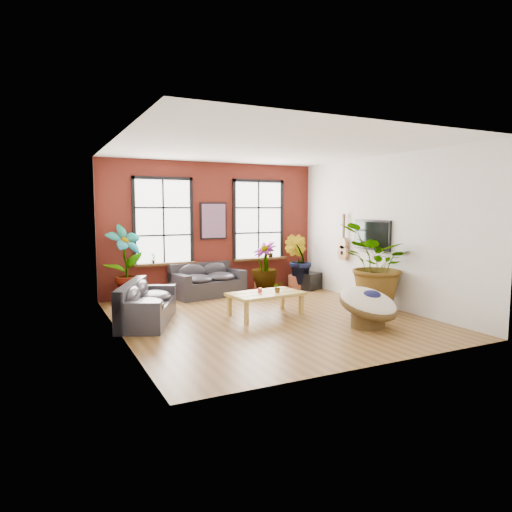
# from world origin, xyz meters

# --- Properties ---
(room) EXTENTS (6.04, 6.54, 3.54)m
(room) POSITION_xyz_m (0.00, 0.15, 1.75)
(room) COLOR brown
(room) RESTS_ON ground
(sofa_back) EXTENTS (2.01, 1.26, 0.86)m
(sofa_back) POSITION_xyz_m (-0.31, 2.89, 0.39)
(sofa_back) COLOR #28262D
(sofa_back) RESTS_ON ground
(sofa_left) EXTENTS (1.61, 2.21, 0.81)m
(sofa_left) POSITION_xyz_m (-2.40, 0.77, 0.37)
(sofa_left) COLOR #28262D
(sofa_left) RESTS_ON ground
(coffee_table) EXTENTS (1.63, 1.04, 0.60)m
(coffee_table) POSITION_xyz_m (0.05, 0.25, 0.44)
(coffee_table) COLOR #AE913E
(coffee_table) RESTS_ON ground
(papasan_chair) EXTENTS (1.37, 1.38, 0.85)m
(papasan_chair) POSITION_xyz_m (1.38, -1.49, 0.44)
(papasan_chair) COLOR #4D391B
(papasan_chair) RESTS_ON ground
(poster) EXTENTS (0.74, 0.06, 0.98)m
(poster) POSITION_xyz_m (0.00, 3.18, 1.95)
(poster) COLOR black
(poster) RESTS_ON room
(tv_wall_unit) EXTENTS (0.13, 1.86, 1.20)m
(tv_wall_unit) POSITION_xyz_m (2.93, 0.60, 1.54)
(tv_wall_unit) COLOR black
(tv_wall_unit) RESTS_ON room
(media_box) EXTENTS (0.70, 0.65, 0.48)m
(media_box) POSITION_xyz_m (2.62, 2.50, 0.24)
(media_box) COLOR black
(media_box) RESTS_ON ground
(pot_back_left) EXTENTS (0.65, 0.65, 0.37)m
(pot_back_left) POSITION_xyz_m (-2.38, 2.82, 0.18)
(pot_back_left) COLOR brown
(pot_back_left) RESTS_ON ground
(pot_back_right) EXTENTS (0.55, 0.55, 0.39)m
(pot_back_right) POSITION_xyz_m (2.37, 2.74, 0.19)
(pot_back_right) COLOR brown
(pot_back_right) RESTS_ON ground
(pot_right_wall) EXTENTS (0.61, 0.61, 0.37)m
(pot_right_wall) POSITION_xyz_m (2.46, -0.45, 0.19)
(pot_right_wall) COLOR brown
(pot_right_wall) RESTS_ON ground
(pot_mid) EXTENTS (0.50, 0.50, 0.34)m
(pot_mid) POSITION_xyz_m (1.17, 2.57, 0.17)
(pot_mid) COLOR brown
(pot_mid) RESTS_ON ground
(floor_plant_back_left) EXTENTS (1.10, 0.94, 1.77)m
(floor_plant_back_left) POSITION_xyz_m (-2.39, 2.84, 1.03)
(floor_plant_back_left) COLOR #144C1F
(floor_plant_back_left) RESTS_ON ground
(floor_plant_back_right) EXTENTS (0.95, 0.98, 1.39)m
(floor_plant_back_right) POSITION_xyz_m (2.35, 2.70, 0.85)
(floor_plant_back_right) COLOR #144C1F
(floor_plant_back_right) RESTS_ON ground
(floor_plant_right_wall) EXTENTS (2.10, 2.02, 1.80)m
(floor_plant_right_wall) POSITION_xyz_m (2.46, -0.47, 1.06)
(floor_plant_right_wall) COLOR #144C1F
(floor_plant_right_wall) RESTS_ON ground
(floor_plant_mid) EXTENTS (0.87, 0.87, 1.25)m
(floor_plant_mid) POSITION_xyz_m (1.20, 2.53, 0.76)
(floor_plant_mid) COLOR #144C1F
(floor_plant_mid) RESTS_ON ground
(table_plant) EXTENTS (0.21, 0.18, 0.23)m
(table_plant) POSITION_xyz_m (0.30, 0.16, 0.61)
(table_plant) COLOR #144C1F
(table_plant) RESTS_ON coffee_table
(sill_plant_left) EXTENTS (0.17, 0.17, 0.27)m
(sill_plant_left) POSITION_xyz_m (-1.65, 3.13, 1.04)
(sill_plant_left) COLOR #144C1F
(sill_plant_left) RESTS_ON room
(sill_plant_right) EXTENTS (0.19, 0.19, 0.27)m
(sill_plant_right) POSITION_xyz_m (1.70, 3.13, 1.04)
(sill_plant_right) COLOR #144C1F
(sill_plant_right) RESTS_ON room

